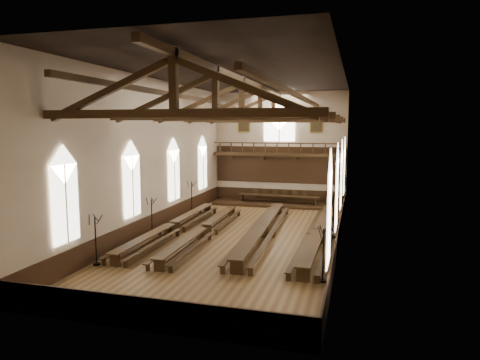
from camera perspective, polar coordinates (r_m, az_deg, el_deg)
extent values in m
plane|color=brown|center=(27.19, 0.25, -7.56)|extent=(26.00, 26.00, 0.00)
plane|color=#C6B096|center=(39.04, 5.26, 4.32)|extent=(12.00, 0.00, 12.00)
plane|color=#C6B096|center=(14.29, -13.50, -0.70)|extent=(12.00, 0.00, 12.00)
plane|color=#C6B096|center=(28.52, -11.48, 3.17)|extent=(0.00, 26.00, 26.00)
plane|color=#C6B096|center=(25.47, 13.41, 2.66)|extent=(0.00, 26.00, 26.00)
plane|color=black|center=(26.48, 0.26, 13.86)|extent=(26.00, 26.00, 0.00)
cube|color=black|center=(39.46, 5.17, -2.08)|extent=(11.90, 0.08, 1.20)
cube|color=black|center=(15.53, -12.94, -16.98)|extent=(11.90, 0.08, 1.20)
cube|color=black|center=(29.13, -11.20, -5.49)|extent=(0.08, 25.90, 1.20)
cube|color=black|center=(26.17, 13.04, -6.98)|extent=(0.08, 25.90, 1.20)
cube|color=white|center=(21.07, -22.24, -2.96)|extent=(0.05, 1.80, 3.60)
cube|color=white|center=(20.84, -22.47, 1.92)|extent=(0.05, 1.80, 1.80)
cylinder|color=#C6B096|center=(21.04, -22.15, -2.97)|extent=(0.08, 0.08, 3.60)
cube|color=white|center=(26.01, -14.18, -0.82)|extent=(0.05, 1.80, 3.60)
cube|color=white|center=(25.83, -14.30, 3.14)|extent=(0.05, 1.80, 1.80)
cylinder|color=#C6B096|center=(25.99, -14.10, -0.82)|extent=(0.08, 0.08, 3.60)
cube|color=white|center=(31.32, -8.77, 0.64)|extent=(0.05, 1.80, 3.60)
cube|color=white|center=(31.17, -8.83, 3.93)|extent=(0.05, 1.80, 1.80)
cylinder|color=#C6B096|center=(31.31, -8.71, 0.64)|extent=(0.08, 0.08, 3.60)
cube|color=white|center=(36.85, -4.96, 1.66)|extent=(0.05, 1.80, 3.60)
cube|color=white|center=(36.72, -4.99, 4.46)|extent=(0.05, 1.80, 1.80)
cylinder|color=#C6B096|center=(36.83, -4.90, 1.66)|extent=(0.08, 0.08, 3.60)
cube|color=white|center=(16.78, 11.78, -5.05)|extent=(0.05, 1.80, 3.60)
cube|color=white|center=(16.50, 11.94, 1.07)|extent=(0.05, 1.80, 1.80)
cylinder|color=#C6B096|center=(16.79, 11.65, -5.05)|extent=(0.08, 0.08, 3.60)
cube|color=white|center=(22.68, 12.76, -1.92)|extent=(0.05, 1.80, 3.60)
cube|color=white|center=(22.47, 12.89, 2.62)|extent=(0.05, 1.80, 1.80)
cylinder|color=#C6B096|center=(22.68, 12.66, -1.92)|extent=(0.08, 0.08, 3.60)
cube|color=white|center=(28.62, 13.33, -0.08)|extent=(0.05, 1.80, 3.60)
cube|color=white|center=(28.45, 13.44, 3.52)|extent=(0.05, 1.80, 1.80)
cylinder|color=#C6B096|center=(28.62, 13.25, -0.08)|extent=(0.08, 0.08, 3.60)
cube|color=white|center=(34.58, 13.71, 1.12)|extent=(0.05, 1.80, 3.60)
cube|color=white|center=(34.44, 13.80, 4.10)|extent=(0.05, 1.80, 1.80)
cylinder|color=#C6B096|center=(34.58, 13.64, 1.13)|extent=(0.08, 0.08, 3.60)
cube|color=white|center=(38.90, 5.26, 6.96)|extent=(2.80, 0.05, 2.40)
cube|color=white|center=(38.91, 5.28, 8.73)|extent=(2.80, 0.05, 2.80)
cylinder|color=#C6B096|center=(38.86, 5.25, 6.96)|extent=(0.10, 0.10, 2.40)
cube|color=#3D2A13|center=(38.44, 5.08, 3.38)|extent=(11.80, 1.20, 0.20)
cube|color=black|center=(39.09, 5.22, 2.04)|extent=(11.80, 0.10, 3.30)
cube|color=#3D2A13|center=(37.85, 4.95, 4.91)|extent=(11.60, 0.12, 0.10)
cube|color=#3D2A13|center=(37.90, 4.93, 3.56)|extent=(11.60, 0.12, 0.10)
cube|color=#3D2A13|center=(39.89, -1.21, 3.18)|extent=(0.35, 0.40, 0.50)
cube|color=#3D2A13|center=(39.14, 3.01, 3.10)|extent=(0.35, 0.40, 0.50)
cube|color=#3D2A13|center=(38.61, 7.37, 2.99)|extent=(0.35, 0.40, 0.50)
cube|color=#3D2A13|center=(38.31, 11.82, 2.87)|extent=(0.35, 0.40, 0.50)
cube|color=brown|center=(39.62, 0.53, 7.43)|extent=(1.15, 0.06, 1.45)
cube|color=black|center=(39.58, 0.51, 7.43)|extent=(0.95, 0.04, 1.25)
cube|color=brown|center=(38.46, 10.15, 7.32)|extent=(1.15, 0.06, 1.45)
cube|color=black|center=(38.42, 10.15, 7.32)|extent=(0.95, 0.04, 1.25)
cube|color=#3D2A13|center=(16.86, -8.77, 8.75)|extent=(11.70, 0.35, 0.35)
cube|color=#3D2A13|center=(16.95, -8.85, 13.15)|extent=(0.30, 0.30, 2.40)
cube|color=#3D2A13|center=(18.27, -17.26, 11.22)|extent=(5.44, 0.26, 2.40)
cube|color=#3D2A13|center=(15.96, 0.87, 12.17)|extent=(5.44, 0.26, 2.40)
cube|color=#3D2A13|center=(21.52, -3.26, 8.46)|extent=(11.70, 0.35, 0.35)
cube|color=#3D2A13|center=(21.59, -3.29, 11.91)|extent=(0.30, 0.30, 2.40)
cube|color=#3D2A13|center=(22.64, -10.32, 10.57)|extent=(5.44, 0.26, 2.40)
cube|color=#3D2A13|center=(20.82, 4.39, 10.97)|extent=(5.44, 0.26, 2.40)
cube|color=#3D2A13|center=(26.30, 0.25, 8.23)|extent=(11.70, 0.35, 0.35)
cube|color=#3D2A13|center=(26.36, 0.26, 11.05)|extent=(0.30, 0.30, 2.40)
cube|color=#3D2A13|center=(27.23, -5.70, 10.05)|extent=(5.44, 0.26, 2.40)
cube|color=#3D2A13|center=(25.73, 6.56, 10.21)|extent=(5.44, 0.26, 2.40)
cube|color=#3D2A13|center=(31.16, 2.68, 8.05)|extent=(11.70, 0.35, 0.35)
cube|color=#3D2A13|center=(31.20, 2.69, 10.44)|extent=(0.30, 0.30, 2.40)
cube|color=#3D2A13|center=(31.94, -2.43, 9.64)|extent=(5.44, 0.26, 2.40)
cube|color=#3D2A13|center=(30.68, 8.02, 9.68)|extent=(5.44, 0.26, 2.40)
cube|color=#3D2A13|center=(36.05, 4.45, 7.91)|extent=(11.70, 0.35, 0.35)
cube|color=#3D2A13|center=(36.09, 4.47, 9.97)|extent=(0.30, 0.30, 2.40)
cube|color=#3D2A13|center=(36.73, -0.01, 9.32)|extent=(5.44, 0.26, 2.40)
cube|color=#3D2A13|center=(35.64, 9.08, 9.30)|extent=(5.44, 0.26, 2.40)
cube|color=#3D2A13|center=(27.43, -6.66, 10.85)|extent=(0.25, 25.70, 0.25)
cube|color=#3D2A13|center=(25.69, 7.65, 11.09)|extent=(0.25, 25.70, 0.25)
cube|color=#3D2A13|center=(26.45, 0.26, 13.21)|extent=(0.30, 25.70, 0.30)
cube|color=#3D2A13|center=(24.89, -12.62, -7.47)|extent=(0.71, 6.89, 0.08)
cube|color=#3D2A13|center=(22.41, -16.37, -10.21)|extent=(0.59, 0.08, 0.66)
cube|color=#3D2A13|center=(27.66, -9.57, -6.70)|extent=(0.59, 0.08, 0.66)
cube|color=#3D2A13|center=(25.00, -12.59, -8.47)|extent=(0.10, 6.10, 0.08)
cube|color=#3D2A13|center=(25.24, -13.84, -7.97)|extent=(0.30, 6.89, 0.06)
cube|color=#3D2A13|center=(22.73, -17.76, -10.38)|extent=(0.22, 0.07, 0.38)
cube|color=#3D2A13|center=(27.99, -10.67, -6.85)|extent=(0.22, 0.07, 0.38)
cube|color=#3D2A13|center=(24.69, -11.34, -8.24)|extent=(0.30, 6.89, 0.06)
cube|color=#3D2A13|center=(22.11, -15.05, -10.78)|extent=(0.22, 0.07, 0.38)
cube|color=#3D2A13|center=(27.49, -8.36, -7.06)|extent=(0.22, 0.07, 0.38)
cube|color=#3D2A13|center=(31.43, -6.28, -4.28)|extent=(0.71, 6.89, 0.08)
cube|color=#3D2A13|center=(28.72, -8.56, -6.17)|extent=(0.59, 0.08, 0.66)
cube|color=#3D2A13|center=(34.35, -4.36, -3.91)|extent=(0.59, 0.08, 0.66)
cube|color=#3D2A13|center=(31.53, -6.27, -5.09)|extent=(0.10, 6.10, 0.08)
cube|color=#3D2A13|center=(31.72, -7.30, -4.72)|extent=(0.30, 6.89, 0.06)
cube|color=#3D2A13|center=(28.96, -9.71, -6.36)|extent=(0.22, 0.07, 0.38)
cube|color=#3D2A13|center=(34.63, -5.28, -4.06)|extent=(0.22, 0.07, 0.38)
cube|color=#3D2A13|center=(31.28, -5.23, -4.86)|extent=(0.30, 6.89, 0.06)
cube|color=#3D2A13|center=(28.48, -7.46, -6.55)|extent=(0.22, 0.07, 0.38)
cube|color=#3D2A13|center=(34.23, -3.36, -4.18)|extent=(0.22, 0.07, 0.38)
cube|color=#3D2A13|center=(23.73, -7.97, -8.15)|extent=(0.85, 6.64, 0.08)
cube|color=#3D2A13|center=(21.25, -11.19, -11.05)|extent=(0.56, 0.09, 0.63)
cube|color=#3D2A13|center=(26.49, -5.39, -7.29)|extent=(0.56, 0.09, 0.63)
cube|color=#3D2A13|center=(23.85, -7.95, -9.16)|extent=(0.25, 5.86, 0.08)
cube|color=#3D2A13|center=(24.02, -9.27, -8.67)|extent=(0.46, 6.63, 0.06)
cube|color=#3D2A13|center=(21.49, -12.69, -11.25)|extent=(0.21, 0.07, 0.37)
cube|color=#3D2A13|center=(26.76, -6.54, -7.45)|extent=(0.21, 0.07, 0.37)
cube|color=#3D2A13|center=(23.60, -6.62, -8.91)|extent=(0.46, 6.63, 0.06)
cube|color=#3D2A13|center=(21.02, -9.76, -11.60)|extent=(0.21, 0.07, 0.37)
cube|color=#3D2A13|center=(26.38, -4.13, -7.63)|extent=(0.21, 0.07, 0.37)
cube|color=#3D2A13|center=(30.47, -2.44, -4.66)|extent=(0.85, 6.64, 0.08)
cube|color=#3D2A13|center=(27.80, -4.33, -6.58)|extent=(0.56, 0.09, 0.63)
cube|color=#3D2A13|center=(33.33, -0.86, -4.25)|extent=(0.56, 0.09, 0.63)
cube|color=#3D2A13|center=(30.56, -2.43, -5.46)|extent=(0.25, 5.86, 0.08)
cube|color=#3D2A13|center=(30.69, -3.49, -5.11)|extent=(0.46, 6.63, 0.06)
cube|color=#3D2A13|center=(27.97, -5.51, -6.79)|extent=(0.21, 0.07, 0.37)
cube|color=#3D2A13|center=(33.55, -1.81, -4.41)|extent=(0.21, 0.07, 0.37)
cube|color=#3D2A13|center=(30.37, -1.37, -5.23)|extent=(0.46, 6.63, 0.06)
cube|color=#3D2A13|center=(27.62, -3.19, -6.95)|extent=(0.21, 0.07, 0.37)
cube|color=#3D2A13|center=(33.26, 0.14, -4.51)|extent=(0.21, 0.07, 0.37)
cube|color=#3D2A13|center=(23.57, 1.05, -7.93)|extent=(1.12, 7.67, 0.09)
cube|color=#3D2A13|center=(20.51, -1.38, -11.44)|extent=(0.65, 0.12, 0.73)
cube|color=#3D2A13|center=(26.91, 2.88, -6.93)|extent=(0.65, 0.12, 0.73)
cube|color=#3D2A13|center=(23.70, 1.05, -9.10)|extent=(0.40, 6.76, 0.09)
cube|color=#3D2A13|center=(23.79, -0.56, -8.57)|extent=(0.66, 7.65, 0.07)
cube|color=#3D2A13|center=(20.68, -3.28, -11.74)|extent=(0.25, 0.09, 0.43)
cube|color=#3D2A13|center=(27.12, 1.48, -7.14)|extent=(0.25, 0.09, 0.43)
cube|color=#3D2A13|center=(23.53, 2.68, -8.76)|extent=(0.66, 7.65, 0.07)
cube|color=#3D2A13|center=(20.37, 0.46, -12.03)|extent=(0.25, 0.09, 0.43)
cube|color=#3D2A13|center=(26.89, 4.33, -7.28)|extent=(0.25, 0.09, 0.43)
cube|color=#3D2A13|center=(30.60, 4.50, -4.43)|extent=(1.12, 7.67, 0.09)
cube|color=#3D2A13|center=(27.41, 3.12, -6.67)|extent=(0.65, 0.12, 0.73)
cube|color=#3D2A13|center=(34.00, 5.59, -3.98)|extent=(0.65, 0.12, 0.73)
cube|color=#3D2A13|center=(30.71, 4.49, -5.35)|extent=(0.40, 6.76, 0.09)
cube|color=#3D2A13|center=(30.77, 3.24, -4.96)|extent=(0.66, 7.65, 0.07)
cube|color=#3D2A13|center=(27.51, 1.69, -6.94)|extent=(0.25, 0.09, 0.43)
cube|color=#3D2A13|center=(34.17, 4.48, -4.17)|extent=(0.25, 0.09, 0.43)
cube|color=#3D2A13|center=(30.58, 5.75, -5.06)|extent=(0.66, 7.65, 0.07)
cube|color=#3D2A13|center=(27.29, 4.50, -7.07)|extent=(0.25, 0.09, 0.43)
cube|color=#3D2A13|center=(34.01, 6.74, -4.25)|extent=(0.25, 0.09, 0.43)
cube|color=#3D2A13|center=(22.74, 9.67, -8.68)|extent=(0.81, 7.32, 0.08)
cube|color=#3D2A13|center=(19.73, 8.66, -12.33)|extent=(0.62, 0.09, 0.70)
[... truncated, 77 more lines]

